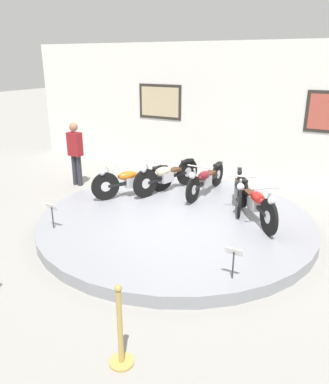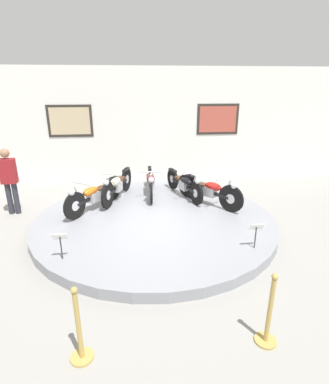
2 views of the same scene
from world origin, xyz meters
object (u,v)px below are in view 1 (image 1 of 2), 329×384
object	(u,v)px
motorcycle_maroon	(205,179)
motorcycle_black	(239,188)
motorcycle_red	(255,201)
visitor_standing	(75,151)
motorcycle_cream	(166,175)
info_placard_front_left	(52,210)
info_placard_front_centre	(234,256)
motorcycle_orange	(132,180)
stanchion_post_right_of_entry	(121,338)

from	to	relation	value
motorcycle_maroon	motorcycle_black	bearing A→B (deg)	-15.70
motorcycle_red	visitor_standing	distance (m)	4.96
motorcycle_cream	motorcycle_black	xyz separation A→B (m)	(1.80, -0.00, -0.03)
motorcycle_maroon	info_placard_front_left	world-z (taller)	motorcycle_maroon
motorcycle_red	info_placard_front_centre	bearing A→B (deg)	-81.57
motorcycle_maroon	visitor_standing	bearing A→B (deg)	-172.63
motorcycle_orange	info_placard_front_left	size ratio (longest dim) A/B	3.23
motorcycle_red	stanchion_post_right_of_entry	xyz separation A→B (m)	(-0.28, -4.12, -0.26)
info_placard_front_left	visitor_standing	distance (m)	3.19
motorcycle_maroon	motorcycle_black	world-z (taller)	motorcycle_black
motorcycle_black	visitor_standing	world-z (taller)	visitor_standing
motorcycle_cream	info_placard_front_left	xyz separation A→B (m)	(-0.86, -2.85, -0.03)
motorcycle_orange	motorcycle_maroon	size ratio (longest dim) A/B	0.85
motorcycle_black	info_placard_front_left	size ratio (longest dim) A/B	3.65
motorcycle_orange	motorcycle_red	xyz separation A→B (m)	(2.87, 0.00, 0.01)
motorcycle_red	stanchion_post_right_of_entry	world-z (taller)	stanchion_post_right_of_entry
motorcycle_orange	motorcycle_maroon	world-z (taller)	motorcycle_orange
info_placard_front_left	stanchion_post_right_of_entry	size ratio (longest dim) A/B	0.50
motorcycle_orange	motorcycle_red	distance (m)	2.87
motorcycle_maroon	motorcycle_orange	bearing A→B (deg)	-147.55
motorcycle_black	visitor_standing	size ratio (longest dim) A/B	1.12
info_placard_front_centre	visitor_standing	distance (m)	5.89
motorcycle_maroon	stanchion_post_right_of_entry	world-z (taller)	stanchion_post_right_of_entry
motorcycle_black	visitor_standing	distance (m)	4.42
info_placard_front_centre	motorcycle_orange	bearing A→B (deg)	145.58
motorcycle_black	info_placard_front_left	xyz separation A→B (m)	(-2.66, -2.84, -0.00)
motorcycle_cream	motorcycle_maroon	xyz separation A→B (m)	(0.90, 0.25, -0.03)
visitor_standing	stanchion_post_right_of_entry	xyz separation A→B (m)	(4.65, -4.58, -0.60)
motorcycle_cream	info_placard_front_centre	size ratio (longest dim) A/B	3.77
motorcycle_black	stanchion_post_right_of_entry	distance (m)	4.79
motorcycle_red	motorcycle_maroon	bearing A→B (deg)	147.69
motorcycle_maroon	stanchion_post_right_of_entry	bearing A→B (deg)	-77.11
motorcycle_black	stanchion_post_right_of_entry	xyz separation A→B (m)	(0.25, -4.78, -0.23)
motorcycle_orange	motorcycle_red	world-z (taller)	motorcycle_red
motorcycle_black	stanchion_post_right_of_entry	bearing A→B (deg)	-87.04
motorcycle_maroon	visitor_standing	world-z (taller)	visitor_standing
info_placard_front_centre	stanchion_post_right_of_entry	bearing A→B (deg)	-107.43
motorcycle_cream	visitor_standing	world-z (taller)	visitor_standing
motorcycle_cream	visitor_standing	bearing A→B (deg)	-175.54
info_placard_front_left	visitor_standing	size ratio (longest dim) A/B	0.31
motorcycle_orange	stanchion_post_right_of_entry	world-z (taller)	stanchion_post_right_of_entry
visitor_standing	stanchion_post_right_of_entry	world-z (taller)	visitor_standing
motorcycle_orange	info_placard_front_centre	size ratio (longest dim) A/B	3.23
motorcycle_orange	motorcycle_maroon	xyz separation A→B (m)	(1.43, 0.91, -0.02)
motorcycle_black	info_placard_front_left	bearing A→B (deg)	-133.11
motorcycle_maroon	motorcycle_red	world-z (taller)	motorcycle_red
motorcycle_black	motorcycle_red	size ratio (longest dim) A/B	1.16
motorcycle_cream	info_placard_front_centre	bearing A→B (deg)	-46.94
motorcycle_maroon	visitor_standing	size ratio (longest dim) A/B	1.17
motorcycle_orange	visitor_standing	distance (m)	2.14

